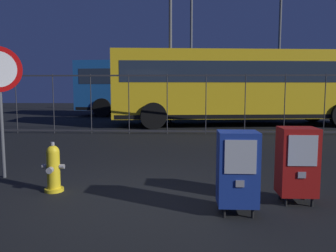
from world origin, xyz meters
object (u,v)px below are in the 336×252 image
bus_far (174,85)px  street_light_near_right (170,18)px  newspaper_box_primary (297,161)px  newspaper_box_secondary (237,168)px  street_light_far_right (280,24)px  bus_near (242,84)px  fire_hydrant (53,168)px  street_light_near_left (191,29)px

bus_far → street_light_near_right: street_light_near_right is taller
newspaper_box_primary → newspaper_box_secondary: (-0.85, -0.44, 0.00)m
street_light_far_right → bus_near: bearing=-121.2°
fire_hydrant → street_light_far_right: 16.17m
street_light_far_right → fire_hydrant: bearing=-116.6°
newspaper_box_primary → street_light_far_right: size_ratio=0.12×
newspaper_box_secondary → street_light_far_right: (4.36, 14.67, 4.30)m
fire_hydrant → street_light_far_right: (6.95, 13.88, 4.52)m
newspaper_box_secondary → street_light_near_left: street_light_near_left is taller
street_light_near_left → street_light_far_right: street_light_far_right is taller
fire_hydrant → bus_near: bus_near is taller
fire_hydrant → newspaper_box_secondary: size_ratio=0.73×
bus_far → bus_near: bearing=-51.2°
newspaper_box_primary → bus_far: size_ratio=0.10×
bus_far → street_light_far_right: size_ratio=1.25×
street_light_near_left → street_light_far_right: (4.67, -0.07, 0.18)m
bus_near → street_light_near_right: bearing=157.8°
newspaper_box_secondary → bus_near: bearing=80.6°
newspaper_box_secondary → street_light_near_right: size_ratio=0.13×
street_light_far_right → newspaper_box_secondary: bearing=-106.6°
bus_near → street_light_far_right: (2.65, 4.37, 3.16)m
fire_hydrant → bus_far: bearing=84.4°
street_light_near_left → newspaper_box_secondary: bearing=-88.8°
newspaper_box_primary → bus_near: bus_near is taller
bus_near → street_light_far_right: street_light_far_right is taller
street_light_near_right → street_light_far_right: street_light_far_right is taller
bus_near → street_light_near_right: street_light_near_right is taller
street_light_near_right → street_light_far_right: 6.65m
fire_hydrant → bus_near: 10.52m
fire_hydrant → newspaper_box_primary: bearing=-5.8°
newspaper_box_secondary → bus_far: bus_far is taller
street_light_near_right → street_light_far_right: bearing=31.9°
newspaper_box_primary → newspaper_box_secondary: bearing=-152.8°
fire_hydrant → bus_far: (1.37, 13.90, 1.36)m
newspaper_box_secondary → bus_far: size_ratio=0.10×
newspaper_box_secondary → bus_near: (1.71, 10.29, 1.14)m
newspaper_box_primary → bus_far: bearing=98.3°
newspaper_box_primary → street_light_near_right: (-2.13, 10.72, 3.98)m
newspaper_box_primary → street_light_near_right: bearing=101.2°
bus_near → bus_far: (-2.93, 4.40, 0.00)m
street_light_near_right → newspaper_box_primary: bearing=-78.8°
street_light_near_left → street_light_far_right: 4.67m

